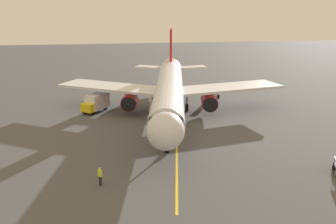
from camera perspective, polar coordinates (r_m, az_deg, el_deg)
The scene contains 6 objects.
ground_plane at distance 52.39m, azimuth 0.11°, elevation -0.79°, with size 220.00×220.00×0.00m, color #4C4C4F.
apron_lead_in_line at distance 46.99m, azimuth 1.38°, elevation -2.80°, with size 0.24×40.00×0.01m, color yellow.
airplane at distance 51.87m, azimuth 0.21°, elevation 3.61°, with size 34.23×40.17×11.50m.
ground_crew_marshaller at distance 33.19m, azimuth -10.58°, elevation -9.83°, with size 0.42×0.47×1.71m.
belt_loader_near_nose at distance 64.36m, azimuth 7.39°, elevation 2.96°, with size 2.75×4.70×2.32m.
box_truck_starboard_side at distance 55.84m, azimuth -11.27°, elevation 1.45°, with size 4.35×4.83×2.62m.
Camera 1 is at (8.01, 49.46, 15.29)m, focal length 38.96 mm.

